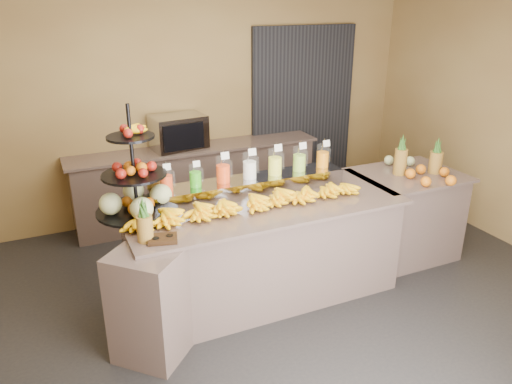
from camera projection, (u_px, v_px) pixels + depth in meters
ground at (278, 310)px, 4.51m from camera, size 6.00×6.00×0.00m
room_envelope at (261, 86)px, 4.56m from camera, size 6.04×5.02×2.82m
buffet_counter at (255, 254)px, 4.52m from camera, size 2.75×1.25×0.93m
right_counter at (403, 214)px, 5.34m from camera, size 1.08×0.88×0.93m
back_ledge at (198, 183)px, 6.25m from camera, size 3.10×0.55×0.93m
pitcher_tray at (250, 186)px, 4.63m from camera, size 1.85×0.30×0.15m
juice_pitcher_orange_a at (166, 181)px, 4.27m from camera, size 0.11×0.12×0.27m
juice_pitcher_green at (195, 177)px, 4.37m from camera, size 0.11×0.11×0.26m
juice_pitcher_orange_b at (223, 171)px, 4.46m from camera, size 0.13×0.13×0.31m
juice_pitcher_milk at (250, 167)px, 4.56m from camera, size 0.13×0.13×0.31m
juice_pitcher_lemon at (275, 163)px, 4.66m from camera, size 0.13×0.14×0.32m
juice_pitcher_lime at (299, 160)px, 4.76m from camera, size 0.13×0.13×0.30m
juice_pitcher_orange_c at (323, 157)px, 4.86m from camera, size 0.12×0.13×0.29m
banana_heap at (251, 200)px, 4.30m from camera, size 2.17×0.20×0.18m
fruit_stand at (141, 189)px, 4.10m from camera, size 0.85×0.85×0.95m
condiment_caddy at (163, 239)px, 3.75m from camera, size 0.25×0.21×0.03m
pineapple_left_a at (145, 225)px, 3.70m from camera, size 0.12×0.12×0.36m
pineapple_left_b at (154, 187)px, 4.40m from camera, size 0.12×0.12×0.38m
right_fruit_pile at (424, 169)px, 5.04m from camera, size 0.51×0.49×0.27m
oven_warmer at (178, 132)px, 5.92m from camera, size 0.65×0.49×0.41m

